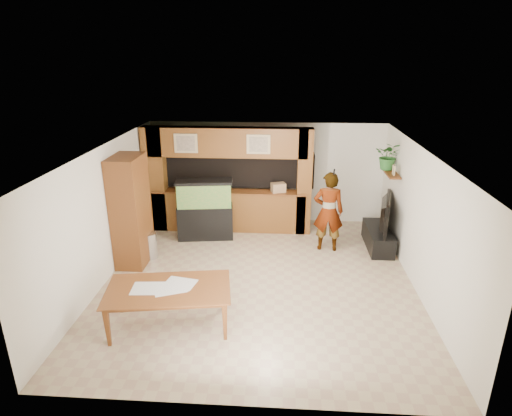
# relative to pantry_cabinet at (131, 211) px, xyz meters

# --- Properties ---
(floor) EXTENTS (6.50, 6.50, 0.00)m
(floor) POSITION_rel_pantry_cabinet_xyz_m (2.70, -0.60, -1.16)
(floor) COLOR tan
(floor) RESTS_ON ground
(ceiling) EXTENTS (6.50, 6.50, 0.00)m
(ceiling) POSITION_rel_pantry_cabinet_xyz_m (2.70, -0.60, 1.44)
(ceiling) COLOR white
(ceiling) RESTS_ON wall_back
(wall_back) EXTENTS (6.00, 0.00, 6.00)m
(wall_back) POSITION_rel_pantry_cabinet_xyz_m (2.70, 2.65, 0.14)
(wall_back) COLOR white
(wall_back) RESTS_ON floor
(wall_left) EXTENTS (0.00, 6.50, 6.50)m
(wall_left) POSITION_rel_pantry_cabinet_xyz_m (-0.30, -0.60, 0.14)
(wall_left) COLOR white
(wall_left) RESTS_ON floor
(wall_right) EXTENTS (0.00, 6.50, 6.50)m
(wall_right) POSITION_rel_pantry_cabinet_xyz_m (5.70, -0.60, 0.14)
(wall_right) COLOR white
(wall_right) RESTS_ON floor
(partition) EXTENTS (4.20, 0.99, 2.60)m
(partition) POSITION_rel_pantry_cabinet_xyz_m (1.75, 2.04, 0.15)
(partition) COLOR brown
(partition) RESTS_ON floor
(wall_clock) EXTENTS (0.05, 0.25, 0.25)m
(wall_clock) POSITION_rel_pantry_cabinet_xyz_m (-0.27, 0.40, 0.74)
(wall_clock) COLOR black
(wall_clock) RESTS_ON wall_left
(wall_shelf) EXTENTS (0.25, 0.90, 0.04)m
(wall_shelf) POSITION_rel_pantry_cabinet_xyz_m (5.55, 1.35, 0.54)
(wall_shelf) COLOR brown
(wall_shelf) RESTS_ON wall_right
(pantry_cabinet) EXTENTS (0.58, 0.95, 2.32)m
(pantry_cabinet) POSITION_rel_pantry_cabinet_xyz_m (0.00, 0.00, 0.00)
(pantry_cabinet) COLOR brown
(pantry_cabinet) RESTS_ON floor
(trash_can) EXTENTS (0.32, 0.32, 0.58)m
(trash_can) POSITION_rel_pantry_cabinet_xyz_m (0.27, 0.20, -0.87)
(trash_can) COLOR #B2B2B7
(trash_can) RESTS_ON floor
(aquarium) EXTENTS (1.31, 0.49, 1.45)m
(aquarium) POSITION_rel_pantry_cabinet_xyz_m (1.29, 1.35, -0.45)
(aquarium) COLOR black
(aquarium) RESTS_ON floor
(tv_stand) EXTENTS (0.51, 1.38, 0.46)m
(tv_stand) POSITION_rel_pantry_cabinet_xyz_m (5.35, 1.08, -0.93)
(tv_stand) COLOR black
(tv_stand) RESTS_ON floor
(television) EXTENTS (0.48, 1.34, 0.77)m
(television) POSITION_rel_pantry_cabinet_xyz_m (5.35, 1.08, -0.32)
(television) COLOR black
(television) RESTS_ON tv_stand
(photo_frame) EXTENTS (0.03, 0.16, 0.22)m
(photo_frame) POSITION_rel_pantry_cabinet_xyz_m (5.55, 1.14, 0.67)
(photo_frame) COLOR tan
(photo_frame) RESTS_ON wall_shelf
(potted_plant) EXTENTS (0.72, 0.68, 0.64)m
(potted_plant) POSITION_rel_pantry_cabinet_xyz_m (5.52, 1.58, 0.88)
(potted_plant) COLOR #2C702D
(potted_plant) RESTS_ON wall_shelf
(person) EXTENTS (0.69, 0.48, 1.83)m
(person) POSITION_rel_pantry_cabinet_xyz_m (4.16, 0.89, -0.24)
(person) COLOR #997D54
(person) RESTS_ON floor
(microphone) EXTENTS (0.03, 0.10, 0.15)m
(microphone) POSITION_rel_pantry_cabinet_xyz_m (4.21, 0.73, 0.71)
(microphone) COLOR black
(microphone) RESTS_ON person
(dining_table) EXTENTS (2.12, 1.39, 0.70)m
(dining_table) POSITION_rel_pantry_cabinet_xyz_m (1.34, -2.24, -0.81)
(dining_table) COLOR brown
(dining_table) RESTS_ON floor
(newspaper_a) EXTENTS (0.58, 0.44, 0.01)m
(newspaper_a) POSITION_rel_pantry_cabinet_xyz_m (1.03, -2.23, -0.46)
(newspaper_a) COLOR silver
(newspaper_a) RESTS_ON dining_table
(newspaper_b) EXTENTS (0.61, 0.54, 0.01)m
(newspaper_b) POSITION_rel_pantry_cabinet_xyz_m (1.37, -2.22, -0.46)
(newspaper_b) COLOR silver
(newspaper_b) RESTS_ON dining_table
(newspaper_c) EXTENTS (0.56, 0.46, 0.01)m
(newspaper_c) POSITION_rel_pantry_cabinet_xyz_m (1.49, -2.04, -0.46)
(newspaper_c) COLOR silver
(newspaper_c) RESTS_ON dining_table
(counter_box) EXTENTS (0.39, 0.32, 0.22)m
(counter_box) POSITION_rel_pantry_cabinet_xyz_m (3.02, 1.85, -0.01)
(counter_box) COLOR #9F7C56
(counter_box) RESTS_ON partition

